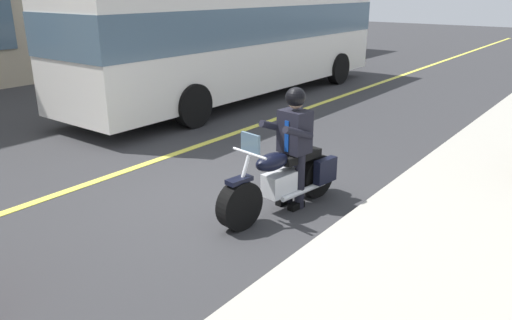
{
  "coord_description": "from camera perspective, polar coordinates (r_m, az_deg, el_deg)",
  "views": [
    {
      "loc": [
        5.1,
        4.65,
        3.0
      ],
      "look_at": [
        0.01,
        0.74,
        0.75
      ],
      "focal_mm": 34.47,
      "sensor_mm": 36.0,
      "label": 1
    }
  ],
  "objects": [
    {
      "name": "ground_plane",
      "position": [
        7.53,
        -4.46,
        -4.24
      ],
      "size": [
        80.0,
        80.0,
        0.0
      ],
      "primitive_type": "plane",
      "color": "#333335"
    },
    {
      "name": "lane_center_stripe",
      "position": [
        8.9,
        -14.12,
        -0.96
      ],
      "size": [
        60.0,
        0.16,
        0.01
      ],
      "primitive_type": "cube",
      "color": "#E5DB4C",
      "rests_on": "ground_plane"
    },
    {
      "name": "motorcycle_main",
      "position": [
        6.93,
        3.27,
        -2.31
      ],
      "size": [
        2.22,
        0.8,
        1.26
      ],
      "color": "black",
      "rests_on": "ground_plane"
    },
    {
      "name": "rider_main",
      "position": [
        6.87,
        4.42,
        2.64
      ],
      "size": [
        0.68,
        0.61,
        1.74
      ],
      "color": "black",
      "rests_on": "ground_plane"
    },
    {
      "name": "bus_near",
      "position": [
        14.17,
        -1.77,
        14.75
      ],
      "size": [
        11.05,
        2.7,
        3.3
      ],
      "color": "white",
      "rests_on": "ground_plane"
    }
  ]
}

